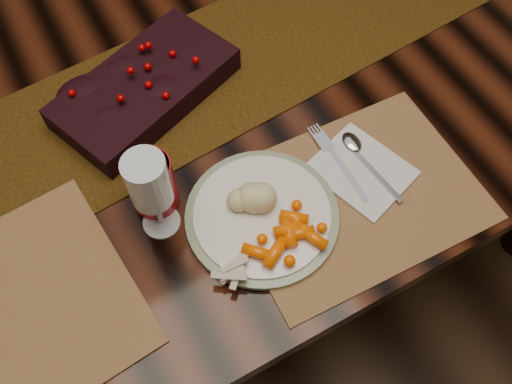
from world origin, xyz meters
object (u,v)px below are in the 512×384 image
dinner_plate (262,215)px  mashed_potatoes (241,193)px  dining_table (208,191)px  centerpiece (145,85)px  red_cup (151,184)px  turkey_shreds (228,272)px  wine_glass (153,196)px  napkin (361,171)px  baby_carrots (280,230)px  placemat_main (354,196)px

dinner_plate → mashed_potatoes: bearing=116.9°
dining_table → dinner_plate: dinner_plate is taller
centerpiece → mashed_potatoes: 0.29m
mashed_potatoes → red_cup: red_cup is taller
centerpiece → dinner_plate: size_ratio=1.33×
turkey_shreds → red_cup: (-0.04, 0.18, 0.03)m
mashed_potatoes → wine_glass: wine_glass is taller
napkin → baby_carrots: bearing=174.5°
turkey_shreds → red_cup: size_ratio=0.70×
dining_table → baby_carrots: bearing=-91.7°
baby_carrots → turkey_shreds: size_ratio=1.62×
placemat_main → dinner_plate: dinner_plate is taller
red_cup → baby_carrots: bearing=-47.6°
centerpiece → baby_carrots: size_ratio=2.83×
centerpiece → baby_carrots: (0.07, -0.36, -0.01)m
dinner_plate → wine_glass: size_ratio=1.42×
centerpiece → dinner_plate: bearing=-78.8°
red_cup → wine_glass: bearing=-102.1°
napkin → red_cup: (-0.33, 0.12, 0.05)m
napkin → red_cup: size_ratio=1.47×
centerpiece → turkey_shreds: (-0.03, -0.39, -0.01)m
turkey_shreds → napkin: turkey_shreds is taller
baby_carrots → napkin: 0.19m
napkin → dining_table: bearing=101.9°
mashed_potatoes → centerpiece: bearing=99.0°
dinner_plate → baby_carrots: size_ratio=2.13×
red_cup → wine_glass: (-0.01, -0.04, 0.03)m
turkey_shreds → napkin: bearing=12.1°
mashed_potatoes → dinner_plate: bearing=-63.1°
napkin → wine_glass: bearing=149.4°
dining_table → wine_glass: 0.54m
turkey_shreds → dinner_plate: bearing=34.6°
baby_carrots → mashed_potatoes: mashed_potatoes is taller
baby_carrots → turkey_shreds: baby_carrots is taller
dinner_plate → turkey_shreds: size_ratio=3.44×
centerpiece → napkin: centerpiece is taller
dining_table → centerpiece: centerpiece is taller
turkey_shreds → napkin: (0.28, 0.06, -0.02)m
baby_carrots → red_cup: bearing=132.4°
baby_carrots → napkin: size_ratio=0.76×
baby_carrots → wine_glass: bearing=142.6°
placemat_main → turkey_shreds: (-0.25, -0.03, 0.03)m
napkin → placemat_main: bearing=-155.2°
dining_table → red_cup: (-0.15, -0.19, 0.43)m
centerpiece → napkin: (0.25, -0.32, -0.03)m
dining_table → placemat_main: 0.52m
turkey_shreds → wine_glass: 0.16m
placemat_main → red_cup: (-0.29, 0.15, 0.05)m
dining_table → baby_carrots: size_ratio=15.47×
centerpiece → dinner_plate: (0.06, -0.32, -0.03)m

